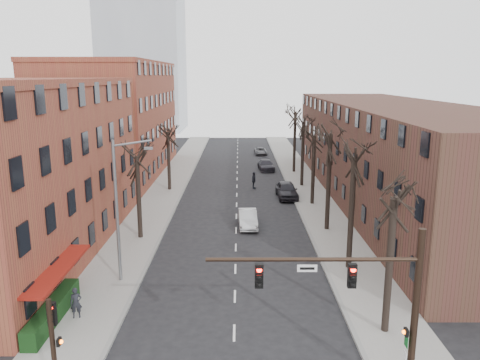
{
  "coord_description": "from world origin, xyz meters",
  "views": [
    {
      "loc": [
        0.25,
        -17.34,
        12.7
      ],
      "look_at": [
        0.33,
        21.52,
        4.0
      ],
      "focal_mm": 35.0,
      "sensor_mm": 36.0,
      "label": 1
    }
  ],
  "objects_px": {
    "parked_car_near": "(287,190)",
    "parked_car_mid": "(266,165)",
    "silver_sedan": "(248,219)",
    "pedestrian_a": "(76,303)"
  },
  "relations": [
    {
      "from": "parked_car_near",
      "to": "pedestrian_a",
      "type": "xyz_separation_m",
      "value": [
        -13.67,
        -25.37,
        0.11
      ]
    },
    {
      "from": "parked_car_near",
      "to": "silver_sedan",
      "type": "bearing_deg",
      "value": -116.45
    },
    {
      "from": "parked_car_mid",
      "to": "silver_sedan",
      "type": "bearing_deg",
      "value": -101.45
    },
    {
      "from": "silver_sedan",
      "to": "parked_car_mid",
      "type": "bearing_deg",
      "value": 81.01
    },
    {
      "from": "parked_car_near",
      "to": "parked_car_mid",
      "type": "distance_m",
      "value": 15.05
    },
    {
      "from": "parked_car_mid",
      "to": "pedestrian_a",
      "type": "distance_m",
      "value": 42.19
    },
    {
      "from": "pedestrian_a",
      "to": "silver_sedan",
      "type": "bearing_deg",
      "value": 42.37
    },
    {
      "from": "parked_car_near",
      "to": "parked_car_mid",
      "type": "relative_size",
      "value": 1.05
    },
    {
      "from": "parked_car_mid",
      "to": "pedestrian_a",
      "type": "height_order",
      "value": "pedestrian_a"
    },
    {
      "from": "pedestrian_a",
      "to": "parked_car_near",
      "type": "bearing_deg",
      "value": 44.84
    }
  ]
}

